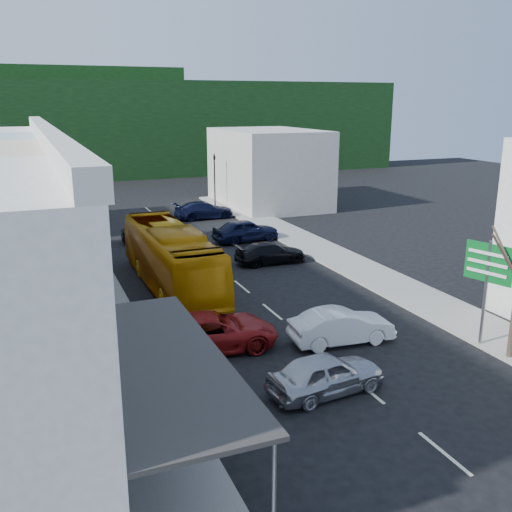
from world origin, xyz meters
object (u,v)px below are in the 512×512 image
(car_red, at_px, (211,333))
(traffic_signal, at_px, (215,181))
(pedestrian_left, at_px, (108,314))
(direction_sign, at_px, (485,295))
(car_white, at_px, (341,326))
(bus, at_px, (171,258))
(car_silver, at_px, (326,374))

(car_red, bearing_deg, traffic_signal, -14.22)
(pedestrian_left, distance_m, traffic_signal, 29.42)
(car_red, height_order, direction_sign, direction_sign)
(car_white, relative_size, car_red, 0.96)
(bus, distance_m, pedestrian_left, 6.92)
(car_silver, bearing_deg, car_white, -43.38)
(direction_sign, distance_m, traffic_signal, 32.87)
(car_red, relative_size, direction_sign, 1.05)
(car_white, bearing_deg, pedestrian_left, 68.85)
(pedestrian_left, relative_size, direction_sign, 0.39)
(car_red, relative_size, traffic_signal, 0.92)
(bus, bearing_deg, direction_sign, -52.61)
(bus, distance_m, traffic_signal, 22.62)
(car_silver, relative_size, car_red, 0.96)
(bus, height_order, pedestrian_left, bus)
(bus, distance_m, car_silver, 13.38)
(traffic_signal, bearing_deg, direction_sign, 65.87)
(bus, height_order, car_silver, bus)
(car_red, bearing_deg, bus, 0.79)
(direction_sign, bearing_deg, car_silver, 170.00)
(car_silver, height_order, traffic_signal, traffic_signal)
(car_red, distance_m, traffic_signal, 30.68)
(direction_sign, bearing_deg, bus, 110.71)
(traffic_signal, bearing_deg, bus, 41.21)
(car_white, height_order, traffic_signal, traffic_signal)
(direction_sign, xyz_separation_m, traffic_signal, (-0.36, 32.87, 0.31))
(car_white, bearing_deg, car_silver, 147.38)
(car_white, distance_m, direction_sign, 5.74)
(car_silver, distance_m, car_white, 4.32)
(direction_sign, bearing_deg, traffic_signal, 73.28)
(car_white, distance_m, car_red, 5.29)
(car_red, height_order, pedestrian_left, pedestrian_left)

